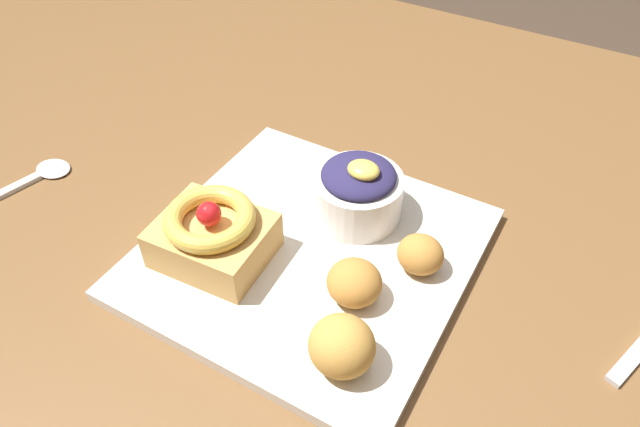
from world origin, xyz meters
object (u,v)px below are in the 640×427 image
at_px(berry_ramekin, 358,191).
at_px(fritter_front, 342,346).
at_px(fritter_back, 354,283).
at_px(front_plate, 309,253).
at_px(fritter_middle, 420,254).
at_px(cake_slice, 212,234).
at_px(spoon, 30,180).

relative_size(berry_ramekin, fritter_front, 1.68).
distance_m(berry_ramekin, fritter_back, 0.10).
distance_m(front_plate, berry_ramekin, 0.07).
bearing_deg(fritter_front, fritter_middle, 83.96).
bearing_deg(fritter_back, fritter_front, -70.68).
bearing_deg(fritter_middle, cake_slice, -154.97).
height_order(front_plate, fritter_middle, fritter_middle).
xyz_separation_m(fritter_back, spoon, (-0.38, -0.03, -0.03)).
xyz_separation_m(berry_ramekin, spoon, (-0.33, -0.12, -0.04)).
bearing_deg(fritter_middle, berry_ramekin, 156.35).
xyz_separation_m(front_plate, berry_ramekin, (0.02, 0.06, 0.04)).
xyz_separation_m(front_plate, fritter_front, (0.08, -0.09, 0.03)).
xyz_separation_m(front_plate, spoon, (-0.32, -0.06, -0.00)).
height_order(cake_slice, fritter_back, cake_slice).
distance_m(cake_slice, fritter_back, 0.13).
bearing_deg(fritter_front, front_plate, 132.07).
bearing_deg(fritter_back, front_plate, 154.04).
height_order(cake_slice, berry_ramekin, berry_ramekin).
height_order(berry_ramekin, spoon, berry_ramekin).
relative_size(fritter_middle, fritter_back, 0.88).
relative_size(fritter_front, spoon, 0.41).
relative_size(front_plate, cake_slice, 2.76).
distance_m(fritter_front, spoon, 0.40).
bearing_deg(fritter_front, cake_slice, 164.21).
height_order(fritter_back, spoon, fritter_back).
bearing_deg(spoon, fritter_middle, -64.72).
height_order(berry_ramekin, fritter_middle, berry_ramekin).
relative_size(front_plate, spoon, 2.26).
bearing_deg(front_plate, berry_ramekin, 75.46).
bearing_deg(cake_slice, berry_ramekin, 52.63).
relative_size(cake_slice, spoon, 0.82).
bearing_deg(cake_slice, fritter_middle, 25.03).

